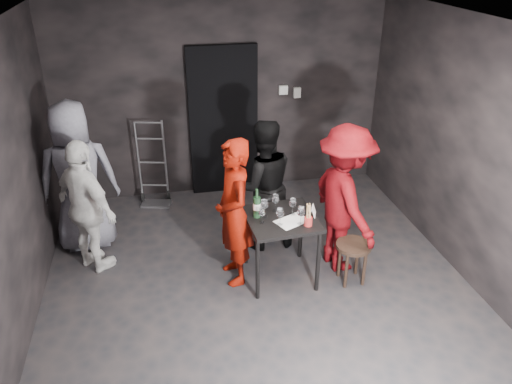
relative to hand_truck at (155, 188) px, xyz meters
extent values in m
cube|color=black|center=(1.02, -2.24, -0.22)|extent=(4.50, 5.00, 0.02)
cube|color=silver|center=(1.02, -2.24, 2.48)|extent=(4.50, 5.00, 0.02)
cube|color=black|center=(1.02, 0.26, 1.13)|extent=(4.50, 0.04, 2.70)
cube|color=black|center=(-1.23, -2.24, 1.13)|extent=(0.04, 5.00, 2.70)
cube|color=black|center=(3.27, -2.24, 1.13)|extent=(0.04, 5.00, 2.70)
cube|color=black|center=(1.02, 0.20, 0.83)|extent=(0.95, 0.10, 2.10)
cube|color=#B7B7B2|center=(1.87, 0.21, 1.23)|extent=(0.12, 0.06, 0.12)
cube|color=#B7B7B2|center=(2.07, 0.21, 1.18)|extent=(0.10, 0.06, 0.14)
cylinder|color=#B2B2B7|center=(-0.18, 0.04, 0.38)|extent=(0.03, 0.03, 1.19)
cylinder|color=#B2B2B7|center=(0.18, 0.04, 0.38)|extent=(0.03, 0.03, 1.19)
cube|color=#B2B2B7|center=(0.00, -0.08, -0.20)|extent=(0.40, 0.22, 0.03)
cylinder|color=black|center=(-0.18, 0.07, -0.14)|extent=(0.04, 0.16, 0.16)
cylinder|color=black|center=(0.18, 0.07, -0.14)|extent=(0.04, 0.16, 0.16)
cube|color=black|center=(1.30, -2.02, 0.51)|extent=(0.72, 0.72, 0.04)
cylinder|color=black|center=(0.98, -2.34, 0.14)|extent=(0.04, 0.04, 0.71)
cylinder|color=black|center=(1.62, -2.34, 0.14)|extent=(0.04, 0.04, 0.71)
cylinder|color=black|center=(0.98, -1.70, 0.14)|extent=(0.04, 0.04, 0.71)
cylinder|color=black|center=(1.62, -1.70, 0.14)|extent=(0.04, 0.04, 0.71)
cylinder|color=black|center=(2.03, -2.25, 0.23)|extent=(0.38, 0.38, 0.04)
cylinder|color=black|center=(2.13, -2.15, -0.01)|extent=(0.04, 0.04, 0.41)
cylinder|color=black|center=(1.93, -2.15, -0.01)|extent=(0.04, 0.04, 0.41)
cylinder|color=black|center=(1.93, -2.36, -0.01)|extent=(0.04, 0.04, 0.41)
cylinder|color=black|center=(2.13, -2.36, -0.01)|extent=(0.04, 0.04, 0.41)
imported|color=#7E0F03|center=(0.81, -1.93, 0.66)|extent=(0.49, 0.68, 1.75)
imported|color=black|center=(1.25, -1.33, 0.62)|extent=(0.83, 0.48, 1.67)
imported|color=#61070C|center=(2.01, -1.93, 0.71)|extent=(0.75, 1.28, 1.86)
imported|color=white|center=(-0.70, -1.42, 0.57)|extent=(0.94, 0.98, 1.57)
imported|color=slate|center=(-0.82, -0.93, 0.86)|extent=(1.10, 0.67, 2.16)
cube|color=white|center=(1.38, -2.12, 0.53)|extent=(0.39, 0.34, 0.00)
cylinder|color=black|center=(1.05, -1.95, 0.65)|extent=(0.08, 0.08, 0.23)
cylinder|color=black|center=(1.05, -1.95, 0.81)|extent=(0.03, 0.03, 0.09)
cylinder|color=white|center=(1.05, -1.95, 0.66)|extent=(0.08, 0.08, 0.07)
cylinder|color=#B02825|center=(1.52, -2.23, 0.58)|extent=(0.08, 0.08, 0.09)
camera|label=1|loc=(0.13, -6.36, 3.17)|focal=35.00mm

